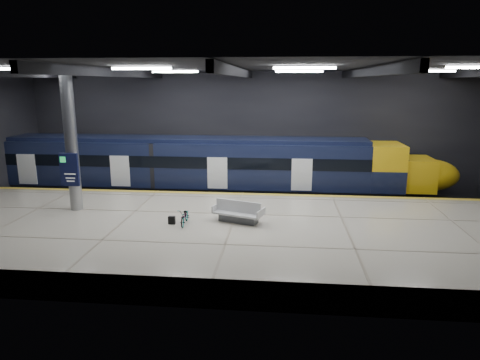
# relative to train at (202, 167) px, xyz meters

# --- Properties ---
(ground) EXTENTS (30.00, 30.00, 0.00)m
(ground) POSITION_rel_train_xyz_m (2.87, -5.50, -2.06)
(ground) COLOR black
(ground) RESTS_ON ground
(room_shell) EXTENTS (30.10, 16.10, 8.05)m
(room_shell) POSITION_rel_train_xyz_m (2.86, -5.49, 3.66)
(room_shell) COLOR black
(room_shell) RESTS_ON ground
(platform) EXTENTS (30.00, 11.00, 1.10)m
(platform) POSITION_rel_train_xyz_m (2.87, -8.00, -1.51)
(platform) COLOR beige
(platform) RESTS_ON ground
(safety_strip) EXTENTS (30.00, 0.40, 0.01)m
(safety_strip) POSITION_rel_train_xyz_m (2.87, -2.75, -0.95)
(safety_strip) COLOR gold
(safety_strip) RESTS_ON platform
(rails) EXTENTS (30.00, 1.52, 0.16)m
(rails) POSITION_rel_train_xyz_m (2.87, 0.00, -1.98)
(rails) COLOR gray
(rails) RESTS_ON ground
(train) EXTENTS (29.40, 2.84, 3.79)m
(train) POSITION_rel_train_xyz_m (0.00, 0.00, 0.00)
(train) COLOR black
(train) RESTS_ON ground
(bench) EXTENTS (2.45, 1.63, 1.00)m
(bench) POSITION_rel_train_xyz_m (3.11, -7.70, -0.61)
(bench) COLOR #595B60
(bench) RESTS_ON platform
(bicycle) EXTENTS (0.55, 1.45, 0.75)m
(bicycle) POSITION_rel_train_xyz_m (0.77, -8.28, -0.58)
(bicycle) COLOR #99999E
(bicycle) RESTS_ON platform
(pannier_bag) EXTENTS (0.30, 0.18, 0.35)m
(pannier_bag) POSITION_rel_train_xyz_m (0.17, -8.28, -0.78)
(pannier_bag) COLOR black
(pannier_bag) RESTS_ON platform
(info_column) EXTENTS (0.90, 0.78, 6.90)m
(info_column) POSITION_rel_train_xyz_m (-5.13, -6.52, 2.40)
(info_column) COLOR #9EA0A5
(info_column) RESTS_ON platform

